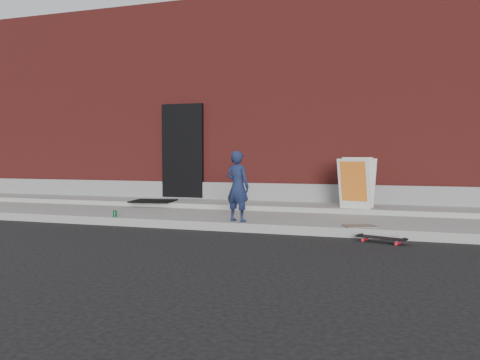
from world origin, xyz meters
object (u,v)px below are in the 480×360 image
at_px(pizza_sign, 357,183).
at_px(soda_can, 115,214).
at_px(skateboard, 381,238).
at_px(child, 238,186).

relative_size(pizza_sign, soda_can, 7.73).
distance_m(pizza_sign, soda_can, 4.67).
relative_size(skateboard, pizza_sign, 0.74).
xyz_separation_m(skateboard, soda_can, (-4.70, 0.33, 0.15)).
height_order(skateboard, soda_can, soda_can).
xyz_separation_m(pizza_sign, soda_can, (-4.20, -1.95, -0.54)).
xyz_separation_m(child, soda_can, (-2.32, -0.15, -0.54)).
distance_m(skateboard, soda_can, 4.71).
bearing_deg(soda_can, child, 3.70).
bearing_deg(skateboard, soda_can, 176.01).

